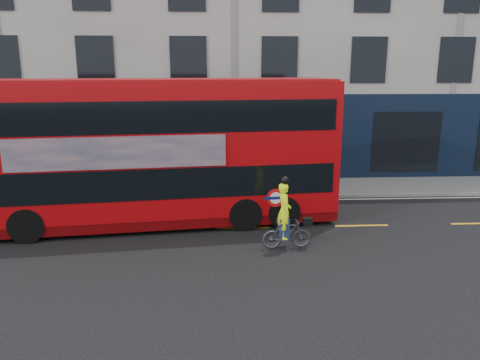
{
  "coord_description": "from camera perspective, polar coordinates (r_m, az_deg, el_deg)",
  "views": [
    {
      "loc": [
        -0.88,
        -13.15,
        5.17
      ],
      "look_at": [
        -0.07,
        1.93,
        1.53
      ],
      "focal_mm": 35.0,
      "sensor_mm": 36.0,
      "label": 1
    }
  ],
  "objects": [
    {
      "name": "bus",
      "position": [
        15.71,
        -10.15,
        3.45
      ],
      "size": [
        12.16,
        4.05,
        4.82
      ],
      "rotation": [
        0.0,
        0.0,
        0.12
      ],
      "color": "#A9060A",
      "rests_on": "ground"
    },
    {
      "name": "ground",
      "position": [
        14.16,
        0.7,
        -7.86
      ],
      "size": [
        120.0,
        120.0,
        0.0
      ],
      "primitive_type": "plane",
      "color": "black",
      "rests_on": "ground"
    },
    {
      "name": "cyclist",
      "position": [
        13.69,
        5.6,
        -5.33
      ],
      "size": [
        1.48,
        0.62,
        2.17
      ],
      "rotation": [
        0.0,
        0.0,
        0.06
      ],
      "color": "#424346",
      "rests_on": "ground"
    },
    {
      "name": "kerb",
      "position": [
        18.88,
        -0.3,
        -2.13
      ],
      "size": [
        60.0,
        0.12,
        0.13
      ],
      "primitive_type": "cube",
      "color": "gray",
      "rests_on": "ground"
    },
    {
      "name": "road_edge_line",
      "position": [
        18.61,
        -0.25,
        -2.56
      ],
      "size": [
        58.0,
        0.1,
        0.01
      ],
      "primitive_type": "cube",
      "color": "silver",
      "rests_on": "ground"
    },
    {
      "name": "lane_dashes",
      "position": [
        15.56,
        0.33,
        -5.83
      ],
      "size": [
        58.0,
        0.12,
        0.01
      ],
      "primitive_type": null,
      "color": "gold",
      "rests_on": "ground"
    },
    {
      "name": "pavement",
      "position": [
        20.33,
        -0.51,
        -1.01
      ],
      "size": [
        60.0,
        3.0,
        0.12
      ],
      "primitive_type": "cube",
      "color": "gray",
      "rests_on": "ground"
    },
    {
      "name": "building_terrace",
      "position": [
        26.22,
        -1.22,
        18.63
      ],
      "size": [
        50.0,
        10.07,
        15.0
      ],
      "color": "beige",
      "rests_on": "ground"
    }
  ]
}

